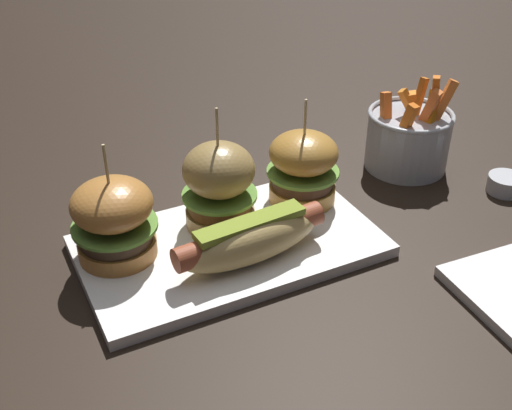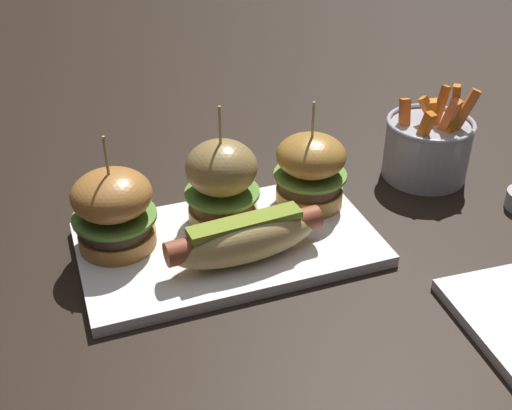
{
  "view_description": "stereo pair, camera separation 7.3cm",
  "coord_description": "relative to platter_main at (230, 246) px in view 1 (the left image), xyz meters",
  "views": [
    {
      "loc": [
        -0.24,
        -0.55,
        0.45
      ],
      "look_at": [
        0.03,
        0.0,
        0.05
      ],
      "focal_mm": 45.22,
      "sensor_mm": 36.0,
      "label": 1
    },
    {
      "loc": [
        -0.17,
        -0.58,
        0.45
      ],
      "look_at": [
        0.03,
        0.0,
        0.05
      ],
      "focal_mm": 45.22,
      "sensor_mm": 36.0,
      "label": 2
    }
  ],
  "objects": [
    {
      "name": "hot_dog",
      "position": [
        0.01,
        -0.04,
        0.04
      ],
      "size": [
        0.18,
        0.07,
        0.05
      ],
      "color": "tan",
      "rests_on": "platter_main"
    },
    {
      "name": "ground_plane",
      "position": [
        0.0,
        0.0,
        -0.01
      ],
      "size": [
        3.0,
        3.0,
        0.0
      ],
      "primitive_type": "plane",
      "color": "black"
    },
    {
      "name": "sauce_ramekin",
      "position": [
        0.38,
        -0.04,
        0.01
      ],
      "size": [
        0.05,
        0.05,
        0.02
      ],
      "color": "#B7BABF",
      "rests_on": "ground"
    },
    {
      "name": "platter_main",
      "position": [
        0.0,
        0.0,
        0.0
      ],
      "size": [
        0.34,
        0.19,
        0.01
      ],
      "primitive_type": "cube",
      "color": "white",
      "rests_on": "ground"
    },
    {
      "name": "slider_center",
      "position": [
        0.01,
        0.04,
        0.06
      ],
      "size": [
        0.09,
        0.09,
        0.15
      ],
      "color": "olive",
      "rests_on": "platter_main"
    },
    {
      "name": "fries_bucket",
      "position": [
        0.31,
        0.07,
        0.04
      ],
      "size": [
        0.12,
        0.12,
        0.14
      ],
      "color": "#A8AAB2",
      "rests_on": "ground"
    },
    {
      "name": "slider_left",
      "position": [
        -0.12,
        0.03,
        0.05
      ],
      "size": [
        0.09,
        0.09,
        0.14
      ],
      "color": "#B37334",
      "rests_on": "platter_main"
    },
    {
      "name": "slider_right",
      "position": [
        0.12,
        0.04,
        0.05
      ],
      "size": [
        0.09,
        0.09,
        0.14
      ],
      "color": "#B27C33",
      "rests_on": "platter_main"
    }
  ]
}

